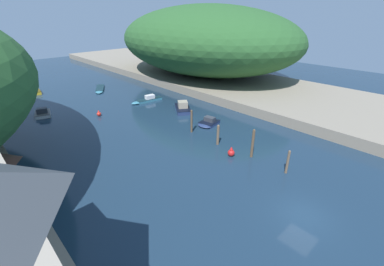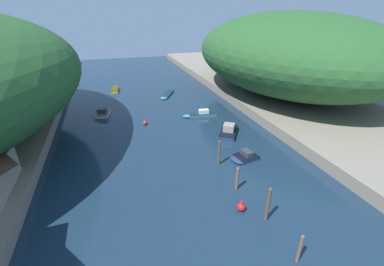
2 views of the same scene
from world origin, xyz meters
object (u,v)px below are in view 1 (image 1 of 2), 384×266
at_px(boat_small_dinghy, 147,100).
at_px(channel_buoy_near, 231,152).
at_px(channel_buoy_far, 99,114).
at_px(boat_navy_launch, 43,113).
at_px(boat_cabin_cruiser, 182,107).
at_px(boat_open_rowboat, 100,89).
at_px(boat_white_cruiser, 208,123).
at_px(boat_near_quay, 36,91).

distance_m(boat_small_dinghy, channel_buoy_near, 22.81).
distance_m(boat_small_dinghy, channel_buoy_far, 9.38).
bearing_deg(channel_buoy_near, boat_navy_launch, 111.94).
bearing_deg(channel_buoy_near, boat_cabin_cruiser, 68.19).
bearing_deg(boat_small_dinghy, boat_cabin_cruiser, -160.86).
distance_m(boat_small_dinghy, boat_cabin_cruiser, 7.73).
relative_size(boat_open_rowboat, channel_buoy_near, 5.35).
bearing_deg(boat_white_cruiser, channel_buoy_far, 24.39).
relative_size(boat_open_rowboat, channel_buoy_far, 6.36).
distance_m(boat_small_dinghy, boat_open_rowboat, 13.14).
distance_m(boat_white_cruiser, channel_buoy_far, 17.06).
height_order(boat_open_rowboat, boat_cabin_cruiser, boat_cabin_cruiser).
relative_size(boat_small_dinghy, boat_cabin_cruiser, 1.05).
bearing_deg(channel_buoy_far, boat_white_cruiser, -55.17).
xyz_separation_m(boat_small_dinghy, boat_near_quay, (-12.75, 20.16, -0.01)).
bearing_deg(boat_navy_launch, boat_open_rowboat, 44.22).
bearing_deg(boat_cabin_cruiser, boat_small_dinghy, 138.13).
height_order(boat_open_rowboat, channel_buoy_far, channel_buoy_far).
bearing_deg(channel_buoy_far, boat_open_rowboat, 64.01).
bearing_deg(boat_navy_launch, boat_near_quay, 94.57).
height_order(boat_navy_launch, channel_buoy_far, boat_navy_launch).
bearing_deg(boat_cabin_cruiser, boat_near_quay, 151.99).
bearing_deg(boat_open_rowboat, channel_buoy_far, 92.94).
height_order(boat_white_cruiser, boat_navy_launch, boat_navy_launch).
bearing_deg(channel_buoy_near, boat_open_rowboat, 87.77).
distance_m(boat_navy_launch, channel_buoy_far, 8.98).
xyz_separation_m(boat_small_dinghy, boat_open_rowboat, (-2.74, 12.85, -0.15)).
xyz_separation_m(boat_open_rowboat, boat_navy_launch, (-12.76, -7.01, 0.19)).
bearing_deg(boat_navy_launch, boat_white_cruiser, -36.85).
xyz_separation_m(boat_open_rowboat, channel_buoy_far, (-6.61, -13.56, 0.19)).
bearing_deg(boat_white_cruiser, boat_small_dinghy, -8.92).
relative_size(boat_small_dinghy, channel_buoy_near, 5.14).
xyz_separation_m(boat_cabin_cruiser, boat_navy_launch, (-17.37, 13.33, -0.11)).
bearing_deg(boat_open_rowboat, boat_near_quay, -7.23).
relative_size(boat_open_rowboat, boat_near_quay, 1.28).
height_order(boat_white_cruiser, channel_buoy_near, channel_buoy_near).
bearing_deg(boat_small_dinghy, boat_near_quay, 37.45).
xyz_separation_m(boat_open_rowboat, boat_cabin_cruiser, (4.61, -20.34, 0.30)).
xyz_separation_m(boat_near_quay, boat_cabin_cruiser, (14.62, -27.66, 0.16)).
height_order(boat_near_quay, channel_buoy_near, channel_buoy_near).
distance_m(boat_white_cruiser, boat_cabin_cruiser, 7.37).
xyz_separation_m(boat_white_cruiser, boat_near_quay, (-13.14, 34.88, 0.00)).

